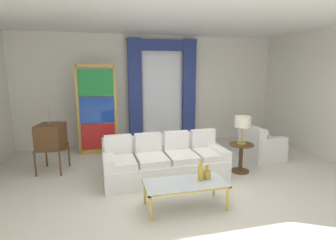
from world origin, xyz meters
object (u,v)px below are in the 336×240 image
(coffee_table, at_px, (185,184))
(round_side_table, at_px, (241,155))
(vintage_tv, at_px, (51,137))
(couch_white_long, at_px, (165,162))
(bottle_blue_decanter, at_px, (200,172))
(peacock_figurine, at_px, (113,147))
(table_lamp_brass, at_px, (243,123))
(bottle_crystal_tall, at_px, (207,174))
(armchair_white, at_px, (260,147))
(stained_glass_divider, at_px, (97,112))

(coffee_table, height_order, round_side_table, round_side_table)
(vintage_tv, bearing_deg, round_side_table, -14.81)
(couch_white_long, height_order, round_side_table, couch_white_long)
(coffee_table, distance_m, bottle_blue_decanter, 0.30)
(vintage_tv, relative_size, peacock_figurine, 2.24)
(table_lamp_brass, bearing_deg, bottle_crystal_tall, -138.18)
(armchair_white, xyz_separation_m, peacock_figurine, (-3.35, 1.05, -0.07))
(bottle_blue_decanter, relative_size, armchair_white, 0.39)
(coffee_table, relative_size, peacock_figurine, 2.07)
(vintage_tv, distance_m, table_lamp_brass, 3.89)
(armchair_white, distance_m, round_side_table, 1.05)
(couch_white_long, bearing_deg, stained_glass_divider, 123.78)
(stained_glass_divider, xyz_separation_m, table_lamp_brass, (2.83, -1.99, -0.03))
(couch_white_long, xyz_separation_m, vintage_tv, (-2.17, 0.86, 0.42))
(bottle_blue_decanter, relative_size, vintage_tv, 0.26)
(bottle_crystal_tall, xyz_separation_m, stained_glass_divider, (-1.64, 3.05, 0.57))
(vintage_tv, xyz_separation_m, stained_glass_divider, (0.92, 1.00, 0.33))
(stained_glass_divider, bearing_deg, table_lamp_brass, -35.17)
(peacock_figurine, distance_m, round_side_table, 3.01)
(bottle_blue_decanter, xyz_separation_m, peacock_figurine, (-1.19, 2.78, -0.33))
(round_side_table, bearing_deg, bottle_blue_decanter, -139.77)
(couch_white_long, xyz_separation_m, round_side_table, (1.58, -0.13, 0.05))
(round_side_table, xyz_separation_m, table_lamp_brass, (-0.00, 0.00, 0.67))
(couch_white_long, relative_size, bottle_blue_decanter, 6.82)
(couch_white_long, distance_m, peacock_figurine, 1.80)
(coffee_table, bearing_deg, round_side_table, 35.50)
(couch_white_long, bearing_deg, round_side_table, -4.57)
(bottle_blue_decanter, xyz_separation_m, round_side_table, (1.31, 1.11, -0.20))
(bottle_blue_decanter, bearing_deg, round_side_table, 40.23)
(round_side_table, bearing_deg, peacock_figurine, 146.28)
(bottle_blue_decanter, height_order, peacock_figurine, bottle_blue_decanter)
(bottle_crystal_tall, height_order, armchair_white, armchair_white)
(coffee_table, xyz_separation_m, bottle_blue_decanter, (0.24, -0.01, 0.18))
(table_lamp_brass, bearing_deg, coffee_table, -144.50)
(vintage_tv, bearing_deg, bottle_crystal_tall, -38.75)
(vintage_tv, xyz_separation_m, round_side_table, (3.75, -0.99, -0.37))
(bottle_crystal_tall, relative_size, peacock_figurine, 0.38)
(armchair_white, distance_m, table_lamp_brass, 1.28)
(couch_white_long, xyz_separation_m, bottle_blue_decanter, (0.26, -1.24, 0.25))
(bottle_crystal_tall, bearing_deg, round_side_table, 41.82)
(coffee_table, bearing_deg, couch_white_long, 91.29)
(vintage_tv, bearing_deg, table_lamp_brass, -14.81)
(bottle_crystal_tall, distance_m, peacock_figurine, 3.04)
(coffee_table, relative_size, round_side_table, 2.08)
(bottle_crystal_tall, bearing_deg, armchair_white, 39.63)
(bottle_blue_decanter, height_order, round_side_table, bottle_blue_decanter)
(couch_white_long, relative_size, coffee_table, 1.91)
(peacock_figurine, bearing_deg, vintage_tv, -151.33)
(stained_glass_divider, relative_size, table_lamp_brass, 3.86)
(armchair_white, height_order, round_side_table, armchair_white)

